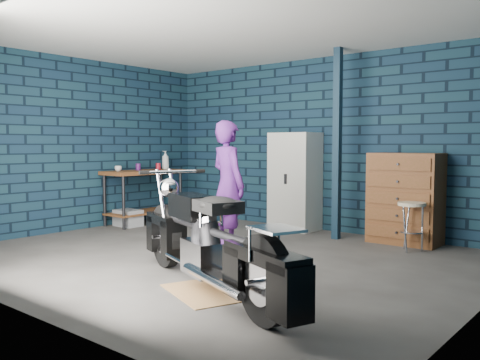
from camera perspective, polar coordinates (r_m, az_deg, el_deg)
The scene contains 15 objects.
ground at distance 6.19m, azimuth -2.71°, elevation -8.57°, with size 6.00×6.00×0.00m, color #514F4C.
room_walls at distance 6.48m, azimuth 0.56°, elevation 8.93°, with size 6.02×5.01×2.71m.
support_post at distance 7.32m, azimuth 10.85°, elevation 3.96°, with size 0.10×0.10×2.70m, color #102434.
workbench at distance 8.81m, azimuth -10.74°, elevation -1.88°, with size 0.60×1.40×0.91m, color brown.
drip_mat at distance 4.76m, azimuth -3.55°, elevation -12.39°, with size 0.85×0.63×0.01m, color olive.
motorcycle at distance 4.63m, azimuth -3.57°, elevation -6.01°, with size 2.45×0.67×1.08m, color black, non-canonical shape.
person at distance 6.53m, azimuth -1.33°, elevation -0.57°, with size 0.60×0.40×1.65m, color #562078.
storage_bin at distance 8.61m, azimuth -12.46°, elevation -4.18°, with size 0.44×0.31×0.27m, color gray.
locker at distance 8.04m, azimuth 6.15°, elevation -0.16°, with size 0.72×0.51×1.53m, color silver.
tool_chest at distance 7.23m, azimuth 18.02°, elevation -1.99°, with size 0.92×0.51×1.23m, color brown.
shop_stool at distance 6.76m, azimuth 18.68°, elevation -5.02°, with size 0.34×0.34×0.62m, color #C2B392, non-canonical shape.
cup_a at distance 8.57m, azimuth -13.52°, elevation 1.27°, with size 0.11×0.11×0.09m, color #C2B392.
mug_purple at distance 8.79m, azimuth -11.36°, elevation 1.45°, with size 0.08×0.08×0.11m, color #4D1861.
mug_red at distance 8.94m, azimuth -9.16°, elevation 1.52°, with size 0.08×0.08×0.11m, color maroon.
bottle at distance 9.10m, azimuth -8.38°, elevation 2.24°, with size 0.13×0.13×0.33m, color gray.
Camera 1 is at (4.06, -4.47, 1.35)m, focal length 38.00 mm.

